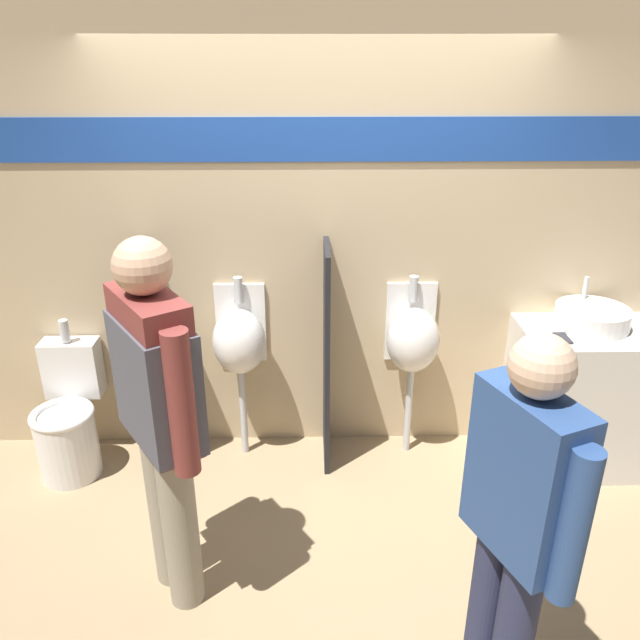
# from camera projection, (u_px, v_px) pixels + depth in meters

# --- Properties ---
(ground_plane) EXTENTS (16.00, 16.00, 0.00)m
(ground_plane) POSITION_uv_depth(u_px,v_px,m) (321.00, 492.00, 3.72)
(ground_plane) COLOR #997F5B
(display_wall) EXTENTS (4.34, 0.07, 2.70)m
(display_wall) POSITION_uv_depth(u_px,v_px,m) (319.00, 243.00, 3.72)
(display_wall) COLOR tan
(display_wall) RESTS_ON ground_plane
(sink_counter) EXTENTS (0.92, 0.55, 0.91)m
(sink_counter) POSITION_uv_depth(u_px,v_px,m) (589.00, 398.00, 3.84)
(sink_counter) COLOR silver
(sink_counter) RESTS_ON ground_plane
(sink_basin) EXTENTS (0.43, 0.43, 0.26)m
(sink_basin) POSITION_uv_depth(u_px,v_px,m) (592.00, 317.00, 3.68)
(sink_basin) COLOR white
(sink_basin) RESTS_ON sink_counter
(cell_phone) EXTENTS (0.07, 0.14, 0.01)m
(cell_phone) POSITION_uv_depth(u_px,v_px,m) (563.00, 338.00, 3.55)
(cell_phone) COLOR #232328
(cell_phone) RESTS_ON sink_counter
(divider_near_counter) EXTENTS (0.03, 0.41, 1.41)m
(divider_near_counter) POSITION_uv_depth(u_px,v_px,m) (151.00, 360.00, 3.76)
(divider_near_counter) COLOR black
(divider_near_counter) RESTS_ON ground_plane
(divider_mid) EXTENTS (0.03, 0.41, 1.41)m
(divider_mid) POSITION_uv_depth(u_px,v_px,m) (326.00, 358.00, 3.77)
(divider_mid) COLOR black
(divider_mid) RESTS_ON ground_plane
(urinal_near_counter) EXTENTS (0.32, 0.29, 1.18)m
(urinal_near_counter) POSITION_uv_depth(u_px,v_px,m) (239.00, 341.00, 3.79)
(urinal_near_counter) COLOR silver
(urinal_near_counter) RESTS_ON ground_plane
(urinal_far) EXTENTS (0.32, 0.29, 1.18)m
(urinal_far) POSITION_uv_depth(u_px,v_px,m) (413.00, 340.00, 3.81)
(urinal_far) COLOR silver
(urinal_far) RESTS_ON ground_plane
(toilet) EXTENTS (0.38, 0.54, 0.93)m
(toilet) POSITION_uv_depth(u_px,v_px,m) (69.00, 423.00, 3.82)
(toilet) COLOR white
(toilet) RESTS_ON ground_plane
(person_in_vest) EXTENTS (0.45, 0.53, 1.78)m
(person_in_vest) POSITION_uv_depth(u_px,v_px,m) (159.00, 406.00, 2.66)
(person_in_vest) COLOR gray
(person_in_vest) RESTS_ON ground_plane
(person_with_lanyard) EXTENTS (0.32, 0.54, 1.63)m
(person_with_lanyard) POSITION_uv_depth(u_px,v_px,m) (516.00, 522.00, 2.21)
(person_with_lanyard) COLOR #282D4C
(person_with_lanyard) RESTS_ON ground_plane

